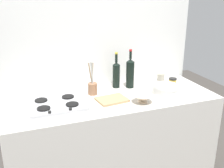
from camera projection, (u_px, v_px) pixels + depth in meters
counter_block at (112, 142)px, 2.46m from camera, size 1.80×0.70×0.90m
backsplash_panel at (98, 52)px, 2.54m from camera, size 1.90×0.06×2.43m
stovetop_hob at (57, 104)px, 2.14m from camera, size 0.44×0.37×0.04m
plate_stack at (166, 89)px, 2.38m from camera, size 0.23×0.23×0.08m
wine_bottle_leftmost at (130, 73)px, 2.50m from camera, size 0.08×0.08×0.36m
wine_bottle_mid_left at (116, 74)px, 2.50m from camera, size 0.07×0.07×0.34m
mixing_bowl at (143, 98)px, 2.19m from camera, size 0.17×0.17×0.07m
utensil_crock at (93, 87)px, 2.35m from camera, size 0.08×0.08×0.30m
condiment_jar_front at (172, 83)px, 2.51m from camera, size 0.07×0.07×0.10m
condiment_jar_rear at (161, 77)px, 2.72m from camera, size 0.08×0.08×0.08m
cutting_board at (112, 100)px, 2.23m from camera, size 0.26×0.22×0.02m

